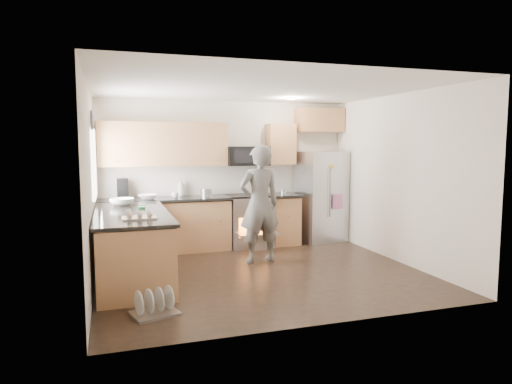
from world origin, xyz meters
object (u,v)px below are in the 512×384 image
object	(u,v)px
dish_rack	(154,307)
person	(259,204)
refrigerator	(321,197)
stove_range	(249,209)

from	to	relation	value
dish_rack	person	bearing A→B (deg)	44.80
refrigerator	dish_rack	distance (m)	4.51
person	dish_rack	bearing A→B (deg)	39.85
refrigerator	dish_rack	world-z (taller)	refrigerator
stove_range	person	size ratio (longest dim) A/B	0.98
person	dish_rack	world-z (taller)	person
stove_range	person	distance (m)	1.16
stove_range	refrigerator	distance (m)	1.43
person	dish_rack	distance (m)	2.63
stove_range	refrigerator	bearing A→B (deg)	0.30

